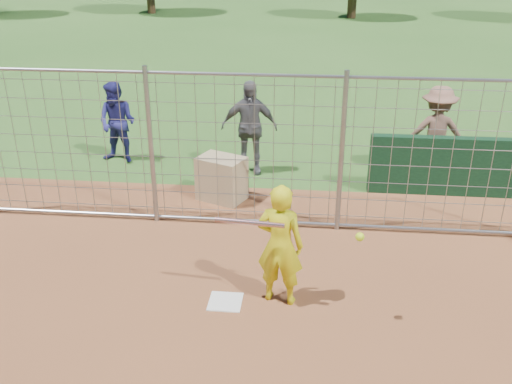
# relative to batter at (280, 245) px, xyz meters

# --- Properties ---
(ground) EXTENTS (100.00, 100.00, 0.00)m
(ground) POSITION_rel_batter_xyz_m (-0.69, 0.07, -0.82)
(ground) COLOR #2D591E
(ground) RESTS_ON ground
(home_plate) EXTENTS (0.43, 0.43, 0.02)m
(home_plate) POSITION_rel_batter_xyz_m (-0.69, -0.13, -0.81)
(home_plate) COLOR silver
(home_plate) RESTS_ON ground
(dugout_wall) EXTENTS (2.60, 0.20, 1.10)m
(dugout_wall) POSITION_rel_batter_xyz_m (2.71, 3.67, -0.27)
(dugout_wall) COLOR #11381E
(dugout_wall) RESTS_ON ground
(batter) EXTENTS (0.67, 0.50, 1.65)m
(batter) POSITION_rel_batter_xyz_m (0.00, 0.00, 0.00)
(batter) COLOR yellow
(batter) RESTS_ON ground
(bystander_a) EXTENTS (0.92, 0.78, 1.68)m
(bystander_a) POSITION_rel_batter_xyz_m (-3.67, 4.70, 0.02)
(bystander_a) COLOR navy
(bystander_a) RESTS_ON ground
(bystander_b) EXTENTS (1.14, 0.56, 1.87)m
(bystander_b) POSITION_rel_batter_xyz_m (-0.89, 4.38, 0.11)
(bystander_b) COLOR #56575B
(bystander_b) RESTS_ON ground
(bystander_c) EXTENTS (1.23, 0.76, 1.82)m
(bystander_c) POSITION_rel_batter_xyz_m (2.71, 4.48, 0.09)
(bystander_c) COLOR #8D604D
(bystander_c) RESTS_ON ground
(equipment_bin) EXTENTS (0.95, 0.82, 0.80)m
(equipment_bin) POSITION_rel_batter_xyz_m (-1.23, 3.03, -0.42)
(equipment_bin) COLOR tan
(equipment_bin) RESTS_ON ground
(equipment_in_play) EXTENTS (1.79, 0.37, 0.10)m
(equipment_in_play) POSITION_rel_batter_xyz_m (-0.05, -0.23, 0.39)
(equipment_in_play) COLOR silver
(equipment_in_play) RESTS_ON ground
(backstop_fence) EXTENTS (9.08, 0.08, 2.60)m
(backstop_fence) POSITION_rel_batter_xyz_m (-0.69, 2.07, 0.43)
(backstop_fence) COLOR gray
(backstop_fence) RESTS_ON ground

